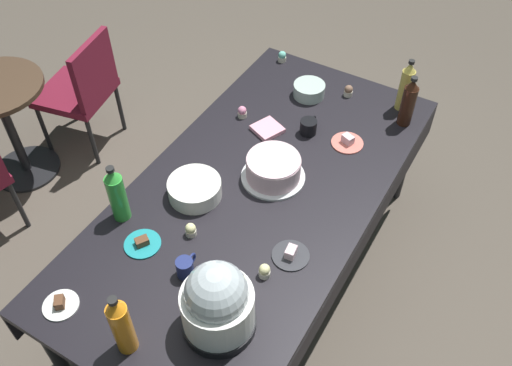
{
  "coord_description": "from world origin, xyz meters",
  "views": [
    {
      "loc": [
        -1.54,
        -0.91,
        2.71
      ],
      "look_at": [
        0.0,
        0.0,
        0.8
      ],
      "focal_mm": 38.55,
      "sensor_mm": 36.0,
      "label": 1
    }
  ],
  "objects_px": {
    "cupcake_berry": "(348,91)",
    "soda_bottle_lime_soda": "(117,195)",
    "dessert_plate_charcoal": "(291,254)",
    "cupcake_cocoa": "(191,230)",
    "glass_salad_bowl": "(309,90)",
    "ceramic_snack_bowl": "(195,189)",
    "soda_bottle_orange_juice": "(121,325)",
    "dessert_plate_coral": "(347,142)",
    "dessert_plate_teal": "(142,243)",
    "maroon_chair_right": "(83,87)",
    "potluck_table": "(256,199)",
    "frosted_layer_cake": "(273,169)",
    "soda_bottle_cola": "(408,103)",
    "soda_bottle_ginger_ale": "(406,86)",
    "coffee_mug_navy": "(185,267)",
    "slow_cooker": "(217,303)",
    "dessert_plate_white": "(60,304)",
    "cupcake_mint": "(282,57)",
    "cupcake_lemon": "(265,271)",
    "cupcake_vanilla": "(242,112)",
    "coffee_mug_black": "(309,126)",
    "round_cafe_table": "(4,114)"
  },
  "relations": [
    {
      "from": "cupcake_berry",
      "to": "soda_bottle_lime_soda",
      "type": "bearing_deg",
      "value": 158.59
    },
    {
      "from": "dessert_plate_charcoal",
      "to": "cupcake_cocoa",
      "type": "relative_size",
      "value": 2.46
    },
    {
      "from": "glass_salad_bowl",
      "to": "ceramic_snack_bowl",
      "type": "height_order",
      "value": "ceramic_snack_bowl"
    },
    {
      "from": "soda_bottle_orange_juice",
      "to": "dessert_plate_coral",
      "type": "bearing_deg",
      "value": -9.9
    },
    {
      "from": "ceramic_snack_bowl",
      "to": "dessert_plate_teal",
      "type": "relative_size",
      "value": 1.55
    },
    {
      "from": "dessert_plate_coral",
      "to": "maroon_chair_right",
      "type": "distance_m",
      "value": 1.85
    },
    {
      "from": "potluck_table",
      "to": "frosted_layer_cake",
      "type": "bearing_deg",
      "value": -14.37
    },
    {
      "from": "soda_bottle_cola",
      "to": "soda_bottle_lime_soda",
      "type": "xyz_separation_m",
      "value": [
        -1.29,
        0.89,
        0.01
      ]
    },
    {
      "from": "frosted_layer_cake",
      "to": "soda_bottle_ginger_ale",
      "type": "bearing_deg",
      "value": -22.7
    },
    {
      "from": "coffee_mug_navy",
      "to": "dessert_plate_teal",
      "type": "bearing_deg",
      "value": 84.33
    },
    {
      "from": "frosted_layer_cake",
      "to": "potluck_table",
      "type": "bearing_deg",
      "value": 165.63
    },
    {
      "from": "slow_cooker",
      "to": "glass_salad_bowl",
      "type": "bearing_deg",
      "value": 13.46
    },
    {
      "from": "soda_bottle_ginger_ale",
      "to": "dessert_plate_white",
      "type": "bearing_deg",
      "value": 158.78
    },
    {
      "from": "cupcake_mint",
      "to": "soda_bottle_cola",
      "type": "xyz_separation_m",
      "value": [
        -0.17,
        -0.85,
        0.11
      ]
    },
    {
      "from": "frosted_layer_cake",
      "to": "soda_bottle_cola",
      "type": "relative_size",
      "value": 1.06
    },
    {
      "from": "frosted_layer_cake",
      "to": "cupcake_berry",
      "type": "height_order",
      "value": "frosted_layer_cake"
    },
    {
      "from": "dessert_plate_coral",
      "to": "maroon_chair_right",
      "type": "height_order",
      "value": "maroon_chair_right"
    },
    {
      "from": "soda_bottle_orange_juice",
      "to": "coffee_mug_navy",
      "type": "xyz_separation_m",
      "value": [
        0.38,
        -0.0,
        -0.11
      ]
    },
    {
      "from": "soda_bottle_lime_soda",
      "to": "ceramic_snack_bowl",
      "type": "bearing_deg",
      "value": -38.13
    },
    {
      "from": "dessert_plate_teal",
      "to": "maroon_chair_right",
      "type": "xyz_separation_m",
      "value": [
        0.95,
        1.31,
        -0.27
      ]
    },
    {
      "from": "cupcake_lemon",
      "to": "soda_bottle_lime_soda",
      "type": "bearing_deg",
      "value": 93.95
    },
    {
      "from": "soda_bottle_cola",
      "to": "soda_bottle_ginger_ale",
      "type": "distance_m",
      "value": 0.13
    },
    {
      "from": "soda_bottle_cola",
      "to": "maroon_chair_right",
      "type": "relative_size",
      "value": 0.35
    },
    {
      "from": "dessert_plate_charcoal",
      "to": "cupcake_vanilla",
      "type": "distance_m",
      "value": 0.96
    },
    {
      "from": "cupcake_lemon",
      "to": "cupcake_vanilla",
      "type": "relative_size",
      "value": 1.0
    },
    {
      "from": "dessert_plate_teal",
      "to": "cupcake_berry",
      "type": "distance_m",
      "value": 1.48
    },
    {
      "from": "cupcake_vanilla",
      "to": "coffee_mug_black",
      "type": "xyz_separation_m",
      "value": [
        0.07,
        -0.37,
        0.01
      ]
    },
    {
      "from": "soda_bottle_cola",
      "to": "dessert_plate_charcoal",
      "type": "bearing_deg",
      "value": 174.17
    },
    {
      "from": "dessert_plate_teal",
      "to": "soda_bottle_orange_juice",
      "type": "relative_size",
      "value": 0.5
    },
    {
      "from": "dessert_plate_teal",
      "to": "cupcake_lemon",
      "type": "xyz_separation_m",
      "value": [
        0.13,
        -0.54,
        0.02
      ]
    },
    {
      "from": "dessert_plate_charcoal",
      "to": "cupcake_cocoa",
      "type": "bearing_deg",
      "value": 105.43
    },
    {
      "from": "slow_cooker",
      "to": "ceramic_snack_bowl",
      "type": "height_order",
      "value": "slow_cooker"
    },
    {
      "from": "dessert_plate_teal",
      "to": "dessert_plate_coral",
      "type": "bearing_deg",
      "value": -25.63
    },
    {
      "from": "slow_cooker",
      "to": "coffee_mug_navy",
      "type": "height_order",
      "value": "slow_cooker"
    },
    {
      "from": "coffee_mug_black",
      "to": "soda_bottle_lime_soda",
      "type": "bearing_deg",
      "value": 153.39
    },
    {
      "from": "cupcake_lemon",
      "to": "slow_cooker",
      "type": "bearing_deg",
      "value": 172.47
    },
    {
      "from": "soda_bottle_cola",
      "to": "soda_bottle_ginger_ale",
      "type": "relative_size",
      "value": 0.96
    },
    {
      "from": "cupcake_mint",
      "to": "maroon_chair_right",
      "type": "relative_size",
      "value": 0.08
    },
    {
      "from": "cupcake_cocoa",
      "to": "dessert_plate_white",
      "type": "bearing_deg",
      "value": 156.74
    },
    {
      "from": "glass_salad_bowl",
      "to": "soda_bottle_cola",
      "type": "xyz_separation_m",
      "value": [
        0.05,
        -0.55,
        0.1
      ]
    },
    {
      "from": "frosted_layer_cake",
      "to": "ceramic_snack_bowl",
      "type": "relative_size",
      "value": 1.24
    },
    {
      "from": "slow_cooker",
      "to": "dessert_plate_teal",
      "type": "xyz_separation_m",
      "value": [
        0.15,
        0.51,
        -0.15
      ]
    },
    {
      "from": "cupcake_lemon",
      "to": "maroon_chair_right",
      "type": "xyz_separation_m",
      "value": [
        0.82,
        1.86,
        -0.29
      ]
    },
    {
      "from": "potluck_table",
      "to": "glass_salad_bowl",
      "type": "relative_size",
      "value": 12.22
    },
    {
      "from": "glass_salad_bowl",
      "to": "cupcake_vanilla",
      "type": "height_order",
      "value": "glass_salad_bowl"
    },
    {
      "from": "potluck_table",
      "to": "glass_salad_bowl",
      "type": "height_order",
      "value": "glass_salad_bowl"
    },
    {
      "from": "soda_bottle_orange_juice",
      "to": "coffee_mug_black",
      "type": "height_order",
      "value": "soda_bottle_orange_juice"
    },
    {
      "from": "round_cafe_table",
      "to": "coffee_mug_black",
      "type": "bearing_deg",
      "value": -73.2
    },
    {
      "from": "round_cafe_table",
      "to": "frosted_layer_cake",
      "type": "bearing_deg",
      "value": -84.84
    },
    {
      "from": "slow_cooker",
      "to": "soda_bottle_orange_juice",
      "type": "bearing_deg",
      "value": 134.76
    }
  ]
}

